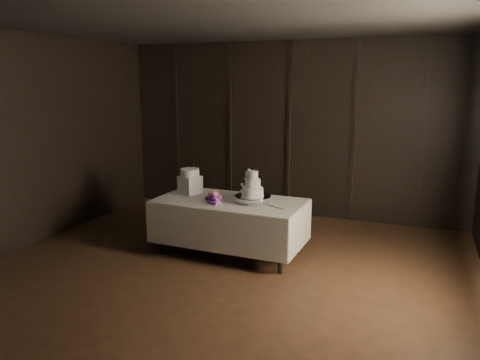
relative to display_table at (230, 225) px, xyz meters
name	(u,v)px	position (x,y,z in m)	size (l,w,h in m)	color
room	(199,162)	(0.19, -1.27, 1.08)	(6.08, 7.08, 3.08)	black
display_table	(230,225)	(0.00, 0.00, 0.00)	(2.02, 1.10, 0.76)	beige
cake_stand	(253,199)	(0.33, 0.01, 0.39)	(0.48, 0.48, 0.09)	silver
wedding_cake	(251,186)	(0.30, -0.01, 0.56)	(0.31, 0.28, 0.33)	white
bouquet	(214,197)	(-0.17, -0.14, 0.40)	(0.27, 0.37, 0.17)	#DF5590
box_pedestal	(190,185)	(-0.67, 0.16, 0.47)	(0.26, 0.26, 0.25)	white
small_cake	(190,173)	(-0.67, 0.16, 0.65)	(0.26, 0.26, 0.11)	white
cake_knife	(272,206)	(0.63, -0.11, 0.35)	(0.37, 0.02, 0.01)	silver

